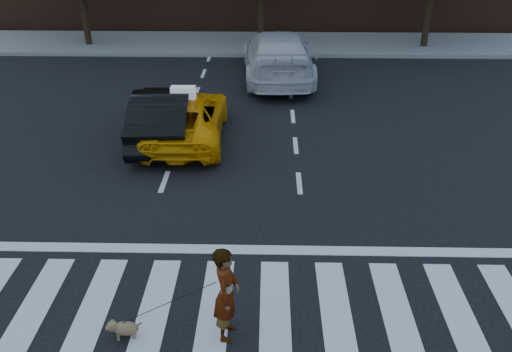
{
  "coord_description": "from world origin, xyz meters",
  "views": [
    {
      "loc": [
        0.86,
        -7.54,
        6.25
      ],
      "look_at": [
        0.62,
        2.59,
        1.1
      ],
      "focal_mm": 40.0,
      "sensor_mm": 36.0,
      "label": 1
    }
  ],
  "objects_px": {
    "woman": "(226,294)",
    "dog": "(123,328)",
    "white_suv": "(278,55)",
    "black_sedan": "(164,114)",
    "taxi": "(186,118)"
  },
  "relations": [
    {
      "from": "black_sedan",
      "to": "dog",
      "type": "distance_m",
      "value": 7.88
    },
    {
      "from": "taxi",
      "to": "white_suv",
      "type": "height_order",
      "value": "white_suv"
    },
    {
      "from": "white_suv",
      "to": "woman",
      "type": "bearing_deg",
      "value": 82.83
    },
    {
      "from": "white_suv",
      "to": "woman",
      "type": "xyz_separation_m",
      "value": [
        -0.92,
        -13.41,
        -0.05
      ]
    },
    {
      "from": "woman",
      "to": "white_suv",
      "type": "bearing_deg",
      "value": 1.87
    },
    {
      "from": "taxi",
      "to": "woman",
      "type": "bearing_deg",
      "value": 101.19
    },
    {
      "from": "taxi",
      "to": "black_sedan",
      "type": "bearing_deg",
      "value": -0.86
    },
    {
      "from": "white_suv",
      "to": "dog",
      "type": "height_order",
      "value": "white_suv"
    },
    {
      "from": "black_sedan",
      "to": "woman",
      "type": "height_order",
      "value": "woman"
    },
    {
      "from": "taxi",
      "to": "dog",
      "type": "bearing_deg",
      "value": 89.48
    },
    {
      "from": "woman",
      "to": "dog",
      "type": "relative_size",
      "value": 2.82
    },
    {
      "from": "white_suv",
      "to": "dog",
      "type": "relative_size",
      "value": 10.37
    },
    {
      "from": "black_sedan",
      "to": "white_suv",
      "type": "relative_size",
      "value": 0.74
    },
    {
      "from": "taxi",
      "to": "white_suv",
      "type": "xyz_separation_m",
      "value": [
        2.57,
        5.68,
        0.23
      ]
    },
    {
      "from": "woman",
      "to": "dog",
      "type": "distance_m",
      "value": 1.72
    }
  ]
}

